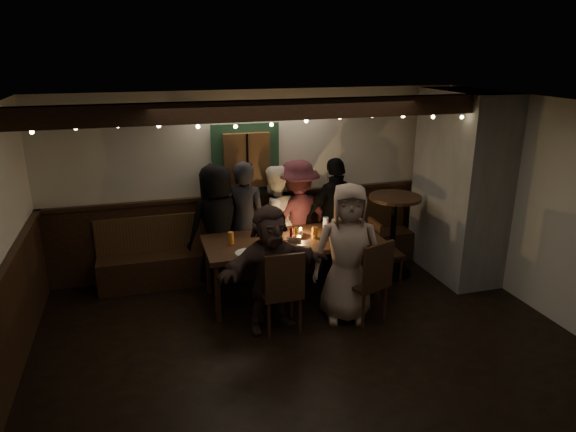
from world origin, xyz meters
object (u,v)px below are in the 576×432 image
object	(u,v)px
person_a	(217,225)
person_d	(298,218)
chair_near_left	(282,287)
chair_near_right	(370,277)
high_top	(393,225)
dining_table	(292,244)
person_c	(274,221)
person_b	(245,222)
person_e	(336,215)
chair_end	(380,247)
person_f	(270,268)
person_g	(347,253)

from	to	relation	value
person_a	person_d	xyz separation A→B (m)	(1.15, 0.00, -0.01)
chair_near_left	person_d	xyz separation A→B (m)	(0.66, 1.55, 0.27)
chair_near_right	high_top	bearing A→B (deg)	52.84
dining_table	person_c	size ratio (longest dim) A/B	1.41
chair_near_right	person_c	size ratio (longest dim) A/B	0.65
person_a	person_d	size ratio (longest dim) A/B	1.01
dining_table	person_b	distance (m)	0.85
chair_near_left	person_e	xyz separation A→B (m)	(1.21, 1.47, 0.28)
chair_end	person_a	size ratio (longest dim) A/B	0.54
person_a	person_e	distance (m)	1.70
person_b	person_d	size ratio (longest dim) A/B	1.02
dining_table	chair_end	distance (m)	1.32
person_e	person_a	bearing A→B (deg)	-13.11
person_c	person_a	bearing A→B (deg)	-14.19
person_b	person_c	distance (m)	0.45
chair_near_left	chair_near_right	distance (m)	1.05
chair_near_right	high_top	world-z (taller)	high_top
chair_end	high_top	bearing A→B (deg)	35.92
high_top	person_d	size ratio (longest dim) A/B	0.70
chair_near_right	chair_end	world-z (taller)	chair_near_right
chair_near_left	person_c	xyz separation A→B (m)	(0.33, 1.61, 0.23)
person_f	person_g	xyz separation A→B (m)	(0.92, -0.05, 0.10)
person_d	person_f	bearing A→B (deg)	46.86
chair_near_right	person_a	bearing A→B (deg)	133.51
chair_near_right	person_c	distance (m)	1.84
person_g	person_b	bearing A→B (deg)	138.40
dining_table	person_e	bearing A→B (deg)	37.08
person_e	chair_end	bearing A→B (deg)	118.93
high_top	person_g	distance (m)	1.54
chair_near_left	person_d	distance (m)	1.71
person_a	person_d	distance (m)	1.15
chair_near_right	person_e	world-z (taller)	person_e
chair_near_left	person_a	size ratio (longest dim) A/B	0.60
person_f	high_top	bearing A→B (deg)	12.02
dining_table	person_g	xyz separation A→B (m)	(0.46, -0.74, 0.11)
chair_end	person_e	bearing A→B (deg)	129.38
chair_near_left	high_top	xyz separation A→B (m)	(1.96, 1.13, 0.17)
chair_near_right	person_d	xyz separation A→B (m)	(-0.39, 1.62, 0.25)
person_d	person_f	world-z (taller)	person_d
chair_near_right	person_b	world-z (taller)	person_b
person_f	person_a	bearing A→B (deg)	91.94
chair_near_right	person_e	distance (m)	1.57
person_d	person_f	distance (m)	1.60
high_top	chair_near_left	bearing A→B (deg)	-149.99
person_a	person_d	bearing A→B (deg)	162.18
person_b	chair_end	bearing A→B (deg)	-175.00
high_top	person_c	bearing A→B (deg)	163.68
chair_near_left	high_top	distance (m)	2.27
dining_table	chair_near_left	distance (m)	0.93
chair_near_left	person_a	xyz separation A→B (m)	(-0.49, 1.55, 0.27)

